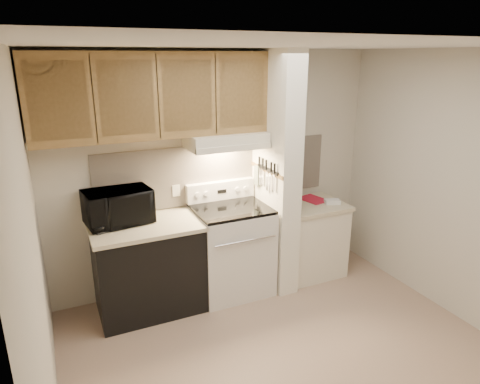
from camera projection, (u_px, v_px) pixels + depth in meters
floor at (286, 353)px, 3.66m from camera, size 3.60×3.60×0.00m
ceiling at (298, 45)px, 2.90m from camera, size 3.60×3.60×0.00m
wall_back at (218, 171)px, 4.58m from camera, size 3.60×2.50×0.02m
wall_left at (33, 262)px, 2.57m from camera, size 0.02×3.00×2.50m
wall_right at (456, 188)px, 4.00m from camera, size 0.02×3.00×2.50m
backsplash at (219, 173)px, 4.57m from camera, size 2.60×0.02×0.63m
range_body at (231, 251)px, 4.52m from camera, size 0.76×0.65×0.92m
oven_window at (244, 260)px, 4.24m from camera, size 0.50×0.01×0.30m
oven_handle at (246, 241)px, 4.14m from camera, size 0.65×0.02×0.02m
cooktop at (231, 209)px, 4.38m from camera, size 0.74×0.64×0.03m
range_backguard at (220, 190)px, 4.59m from camera, size 0.76×0.08×0.20m
range_display at (222, 191)px, 4.55m from camera, size 0.10×0.01×0.04m
range_knob_left_outer at (197, 195)px, 4.44m from camera, size 0.05×0.02×0.05m
range_knob_left_inner at (206, 194)px, 4.48m from camera, size 0.05×0.02×0.05m
range_knob_right_inner at (237, 189)px, 4.62m from camera, size 0.05×0.02×0.05m
range_knob_right_outer at (246, 188)px, 4.66m from camera, size 0.05×0.02×0.05m
dishwasher_front at (149, 269)px, 4.19m from camera, size 1.00×0.63×0.87m
left_countertop at (146, 226)px, 4.05m from camera, size 1.04×0.67×0.04m
spoon_rest at (108, 230)px, 3.89m from camera, size 0.25×0.15×0.02m
teal_jar at (145, 211)px, 4.24m from camera, size 0.11×0.11×0.10m
outlet at (176, 191)px, 4.41m from camera, size 0.08×0.01×0.12m
microwave at (118, 206)px, 4.03m from camera, size 0.65×0.48×0.33m
partition_pillar at (276, 174)px, 4.48m from camera, size 0.22×0.70×2.50m
pillar_trim at (266, 170)px, 4.42m from camera, size 0.01×0.70×0.04m
knife_strip at (268, 170)px, 4.37m from camera, size 0.02×0.42×0.04m
knife_blade_a at (274, 183)px, 4.26m from camera, size 0.01×0.03×0.16m
knife_handle_a at (275, 169)px, 4.21m from camera, size 0.02×0.02×0.10m
knife_blade_b at (270, 182)px, 4.33m from camera, size 0.01×0.04×0.18m
knife_handle_b at (271, 167)px, 4.27m from camera, size 0.02×0.02×0.10m
knife_blade_c at (267, 181)px, 4.39m from camera, size 0.01×0.04×0.20m
knife_handle_c at (266, 165)px, 4.36m from camera, size 0.02×0.02×0.10m
knife_blade_d at (262, 177)px, 4.47m from camera, size 0.01×0.04×0.16m
knife_handle_d at (263, 163)px, 4.42m from camera, size 0.02×0.02×0.10m
knife_blade_e at (260, 176)px, 4.52m from camera, size 0.01×0.04×0.18m
knife_handle_e at (259, 161)px, 4.49m from camera, size 0.02×0.02×0.10m
oven_mitt at (257, 176)px, 4.59m from camera, size 0.03×0.09×0.21m
right_cab_base at (309, 240)px, 4.92m from camera, size 0.70×0.60×0.81m
right_countertop at (311, 205)px, 4.79m from camera, size 0.74×0.64×0.04m
red_folder at (313, 199)px, 4.91m from camera, size 0.29×0.36×0.01m
white_box at (332, 202)px, 4.78m from camera, size 0.19×0.16×0.04m
range_hood at (226, 140)px, 4.27m from camera, size 0.78×0.44×0.15m
hood_lip at (234, 148)px, 4.11m from camera, size 0.78×0.04×0.06m
upper_cabinets at (154, 95)px, 3.90m from camera, size 2.18×0.33×0.77m
cab_door_a at (58, 101)px, 3.44m from camera, size 0.46×0.01×0.63m
cab_gap_a at (93, 99)px, 3.54m from camera, size 0.01×0.01×0.73m
cab_door_b at (127, 98)px, 3.65m from camera, size 0.46×0.01×0.63m
cab_gap_b at (158, 97)px, 3.76m from camera, size 0.01×0.01×0.73m
cab_door_c at (188, 96)px, 3.87m from camera, size 0.46×0.01×0.63m
cab_gap_c at (216, 95)px, 3.98m from camera, size 0.01×0.01×0.73m
cab_door_d at (242, 93)px, 4.08m from camera, size 0.46×0.01×0.63m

